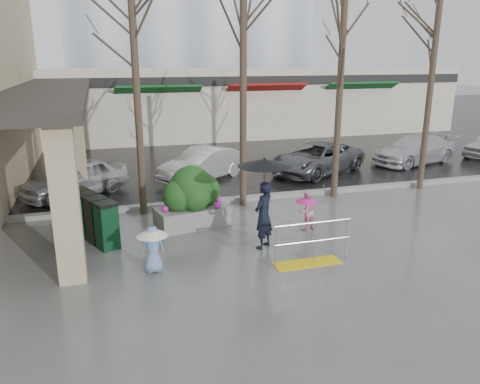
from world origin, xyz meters
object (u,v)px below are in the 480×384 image
tree_west (134,41)px  planter (192,197)px  handrail (310,248)px  car_a (75,178)px  tree_mideast (342,50)px  news_boxes (93,217)px  car_b (203,164)px  child_blue (153,244)px  tree_east (436,34)px  car_d (414,150)px  woman (264,194)px  tree_midwest (243,37)px  car_c (317,158)px  child_pink (306,208)px

tree_west → planter: tree_west is taller
handrail → car_a: (-5.42, 7.43, 0.25)m
tree_mideast → news_boxes: size_ratio=2.98×
car_b → planter: bearing=-49.8°
child_blue → car_b: car_b is taller
car_a → car_b: bearing=68.3°
tree_east → child_blue: (-10.18, -4.18, -4.71)m
tree_west → car_d: 13.75m
woman → car_a: bearing=-92.5°
tree_midwest → news_boxes: bearing=-159.4°
tree_midwest → car_d: size_ratio=1.61×
tree_west → car_d: size_ratio=1.57×
news_boxes → car_c: bearing=5.5°
tree_east → child_blue: size_ratio=6.65×
car_c → car_d: bearing=67.2°
tree_mideast → car_b: size_ratio=1.70×
woman → car_a: 7.82m
child_pink → car_b: (-1.56, 6.25, 0.01)m
tree_east → planter: bearing=-170.4°
tree_midwest → child_pink: 5.44m
news_boxes → car_b: (4.11, 5.30, 0.02)m
planter → car_d: bearing=24.9°
woman → child_pink: bearing=169.4°
tree_west → woman: size_ratio=2.91×
handrail → car_b: size_ratio=0.50×
child_pink → car_a: car_a is taller
tree_midwest → tree_mideast: bearing=-0.0°
woman → planter: bearing=-95.7°
tree_mideast → child_pink: tree_mideast is taller
child_blue → car_c: 10.63m
handrail → woman: size_ratio=0.81×
child_blue → car_a: size_ratio=0.29×
handrail → car_d: car_d is taller
child_pink → planter: 3.22m
woman → child_blue: size_ratio=2.16×
handrail → car_a: bearing=126.1°
tree_mideast → tree_midwest: bearing=180.0°
planter → tree_east: bearing=9.6°
tree_midwest → handrail: bearing=-88.1°
tree_midwest → child_pink: (1.00, -2.71, -4.61)m
tree_west → news_boxes: bearing=-129.9°
car_c → child_pink: bearing=-56.0°
tree_mideast → child_pink: bearing=-130.3°
tree_mideast → news_boxes: tree_mideast is taller
handrail → car_d: 12.48m
car_a → planter: bearing=6.0°
tree_midwest → car_b: 5.84m
tree_east → car_d: tree_east is taller
child_blue → news_boxes: size_ratio=0.50×
car_a → car_b: (4.70, 0.92, 0.00)m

